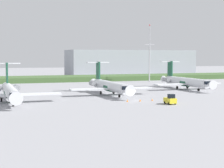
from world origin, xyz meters
TOP-DOWN VIEW (x-y plane):
  - ground_plane at (0.00, 30.00)m, footprint 500.00×500.00m
  - grass_berm at (0.00, 78.42)m, footprint 320.00×20.00m
  - regional_jet_nearest at (-27.80, 6.89)m, footprint 22.81×31.00m
  - regional_jet_second at (-0.63, 15.49)m, footprint 22.81×31.00m
  - regional_jet_third at (28.45, 24.38)m, footprint 22.81×31.00m
  - antenna_mast at (32.07, 59.64)m, footprint 4.40×0.50m
  - distant_hangar at (43.85, 109.65)m, footprint 69.27×22.06m
  - baggage_tug at (5.35, -8.84)m, footprint 1.72×3.20m
  - safety_cone_front_marker at (-1.96, -1.50)m, footprint 0.44×0.44m
  - safety_cone_mid_marker at (1.19, -1.72)m, footprint 0.44×0.44m
  - safety_cone_rear_marker at (4.39, -1.58)m, footprint 0.44×0.44m

SIDE VIEW (x-z plane):
  - ground_plane at x=0.00m, z-range 0.00..0.00m
  - safety_cone_front_marker at x=-1.96m, z-range 0.00..0.55m
  - safety_cone_mid_marker at x=1.19m, z-range 0.00..0.55m
  - safety_cone_rear_marker at x=4.39m, z-range 0.00..0.55m
  - baggage_tug at x=5.35m, z-range -0.15..2.15m
  - grass_berm at x=0.00m, z-range 0.00..2.05m
  - regional_jet_nearest at x=-27.80m, z-range -1.96..7.04m
  - regional_jet_second at x=-0.63m, z-range -1.96..7.04m
  - regional_jet_third at x=28.45m, z-range -1.96..7.04m
  - distant_hangar at x=43.85m, z-range 0.00..14.05m
  - antenna_mast at x=32.07m, z-range -2.03..21.74m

